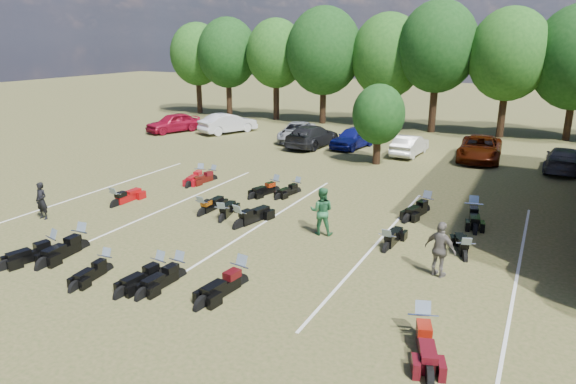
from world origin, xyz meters
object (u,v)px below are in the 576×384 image
Objects in this scene: car_0 at (173,123)px; car_4 at (353,138)px; person_grey at (440,250)px; motorcycle_3 at (107,271)px; person_black at (42,201)px; person_green at (322,211)px; motorcycle_0 at (54,254)px; motorcycle_14 at (213,180)px; motorcycle_7 at (116,206)px.

car_4 is at bearing 23.15° from car_0.
person_grey is 0.95× the size of motorcycle_3.
person_black is 0.84× the size of person_green.
person_green is 8.28m from motorcycle_3.
motorcycle_3 is at bearing -35.19° from car_0.
car_0 is 26.92m from motorcycle_3.
person_black is 0.71× the size of motorcycle_0.
car_0 reaches higher than motorcycle_3.
person_black is 0.78× the size of motorcycle_14.
car_0 is at bearing 118.60° from motorcycle_3.
motorcycle_14 is at bearing 70.57° from person_black.
person_green is at bearing -17.41° from car_0.
motorcycle_0 is at bearing 39.15° from person_grey.
person_green is 1.02× the size of person_grey.
car_0 is at bearing -15.13° from person_grey.
motorcycle_3 is (-5.10, -6.45, -0.97)m from person_green.
motorcycle_3 is (2.80, -0.16, 0.00)m from motorcycle_0.
person_grey reaches higher than motorcycle_7.
motorcycle_0 is 2.80m from motorcycle_3.
car_4 is at bearing 81.90° from motorcycle_14.
motorcycle_0 is at bearing -76.03° from motorcycle_14.
person_grey is 13.67m from motorcycle_0.
motorcycle_0 is 1.11× the size of motorcycle_14.
person_green is at bearing 45.97° from motorcycle_3.
person_green is at bearing -173.03° from motorcycle_7.
car_0 is at bearing 146.92° from motorcycle_14.
person_black is 12.12m from person_green.
car_4 is 2.24× the size of person_green.
car_4 is 2.08× the size of motorcycle_14.
car_4 is 1.88× the size of motorcycle_7.
motorcycle_0 is at bearing -35.24° from person_black.
car_4 is at bearing -42.39° from person_grey.
person_grey reaches higher than motorcycle_14.
car_4 is at bearing -106.04° from motorcycle_7.
motorcycle_7 reaches higher than motorcycle_14.
person_green is at bearing -18.76° from motorcycle_14.
car_4 reaches higher than motorcycle_0.
motorcycle_0 reaches higher than motorcycle_7.
car_0 is 2.82× the size of person_black.
car_0 is 2.20× the size of motorcycle_14.
person_grey is at bearing 178.21° from motorcycle_7.
car_0 is 2.30× the size of motorcycle_3.
motorcycle_0 is (3.61, -2.47, -0.82)m from person_black.
motorcycle_7 is (-14.95, 0.64, -0.95)m from person_grey.
person_grey is at bearing 19.38° from motorcycle_3.
car_4 is (15.55, 0.71, -0.04)m from car_0.
car_0 is at bearing -168.07° from car_4.
motorcycle_7 is at bearing -97.37° from car_4.
person_black is (-6.80, -20.32, 0.08)m from car_4.
person_green is 9.89m from motorcycle_14.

